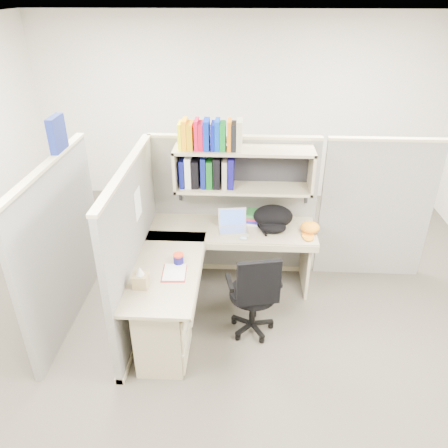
# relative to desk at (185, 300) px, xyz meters

# --- Properties ---
(ground) EXTENTS (6.00, 6.00, 0.00)m
(ground) POSITION_rel_desk_xyz_m (0.41, 0.29, -0.44)
(ground) COLOR #37332B
(ground) RESTS_ON ground
(room_shell) EXTENTS (6.00, 6.00, 6.00)m
(room_shell) POSITION_rel_desk_xyz_m (0.41, 0.29, 1.18)
(room_shell) COLOR beige
(room_shell) RESTS_ON ground
(cubicle) EXTENTS (3.79, 1.84, 1.95)m
(cubicle) POSITION_rel_desk_xyz_m (0.04, 0.74, 0.47)
(cubicle) COLOR slate
(cubicle) RESTS_ON ground
(desk) EXTENTS (1.74, 1.75, 0.73)m
(desk) POSITION_rel_desk_xyz_m (0.00, 0.00, 0.00)
(desk) COLOR #9B916E
(desk) RESTS_ON ground
(laptop) EXTENTS (0.33, 0.33, 0.21)m
(laptop) POSITION_rel_desk_xyz_m (0.41, 0.81, 0.40)
(laptop) COLOR silver
(laptop) RESTS_ON desk
(backpack) EXTENTS (0.43, 0.34, 0.24)m
(backpack) POSITION_rel_desk_xyz_m (0.83, 0.86, 0.41)
(backpack) COLOR black
(backpack) RESTS_ON desk
(orange_cap) EXTENTS (0.25, 0.28, 0.11)m
(orange_cap) POSITION_rel_desk_xyz_m (1.21, 0.81, 0.35)
(orange_cap) COLOR orange
(orange_cap) RESTS_ON desk
(snack_canister) EXTENTS (0.10, 0.10, 0.10)m
(snack_canister) POSITION_rel_desk_xyz_m (-0.06, 0.17, 0.34)
(snack_canister) COLOR #110E56
(snack_canister) RESTS_ON desk
(tissue_box) EXTENTS (0.13, 0.13, 0.20)m
(tissue_box) POSITION_rel_desk_xyz_m (-0.33, -0.20, 0.39)
(tissue_box) COLOR tan
(tissue_box) RESTS_ON desk
(mouse) EXTENTS (0.10, 0.08, 0.03)m
(mouse) POSITION_rel_desk_xyz_m (0.53, 0.63, 0.31)
(mouse) COLOR #8FB1CB
(mouse) RESTS_ON desk
(paper_cup) EXTENTS (0.10, 0.10, 0.11)m
(paper_cup) POSITION_rel_desk_xyz_m (0.44, 1.06, 0.35)
(paper_cup) COLOR white
(paper_cup) RESTS_ON desk
(book_stack) EXTENTS (0.21, 0.26, 0.11)m
(book_stack) POSITION_rel_desk_xyz_m (0.61, 1.02, 0.35)
(book_stack) COLOR gray
(book_stack) RESTS_ON desk
(loose_paper) EXTENTS (0.21, 0.27, 0.00)m
(loose_paper) POSITION_rel_desk_xyz_m (-0.08, 0.03, 0.29)
(loose_paper) COLOR silver
(loose_paper) RESTS_ON desk
(task_chair) EXTENTS (0.52, 0.48, 0.94)m
(task_chair) POSITION_rel_desk_xyz_m (0.64, 0.08, -0.11)
(task_chair) COLOR black
(task_chair) RESTS_ON ground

